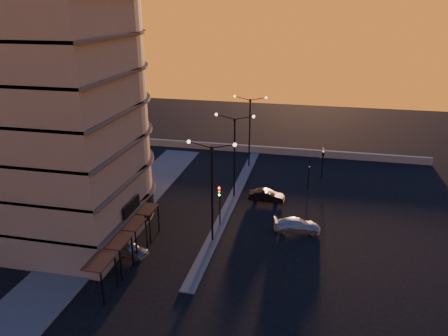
% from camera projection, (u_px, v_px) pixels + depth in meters
% --- Properties ---
extents(ground, '(120.00, 120.00, 0.00)m').
position_uv_depth(ground, '(213.00, 241.00, 40.00)').
color(ground, black).
rests_on(ground, ground).
extents(sidewalk_west, '(5.00, 40.00, 0.12)m').
position_uv_depth(sidewalk_west, '(125.00, 210.00, 45.78)').
color(sidewalk_west, '#535350').
rests_on(sidewalk_west, ground).
extents(median, '(1.20, 36.00, 0.12)m').
position_uv_depth(median, '(234.00, 196.00, 49.11)').
color(median, '#535350').
rests_on(median, ground).
extents(parapet, '(44.00, 0.50, 1.00)m').
position_uv_depth(parapet, '(269.00, 150.00, 63.16)').
color(parapet, slate).
rests_on(parapet, ground).
extents(building, '(14.35, 17.08, 25.00)m').
position_uv_depth(building, '(58.00, 105.00, 38.70)').
color(building, slate).
rests_on(building, ground).
extents(streetlamp_near, '(4.32, 0.32, 9.51)m').
position_uv_depth(streetlamp_near, '(212.00, 184.00, 38.03)').
color(streetlamp_near, black).
rests_on(streetlamp_near, ground).
extents(streetlamp_mid, '(4.32, 0.32, 9.51)m').
position_uv_depth(streetlamp_mid, '(234.00, 149.00, 47.16)').
color(streetlamp_mid, black).
rests_on(streetlamp_mid, ground).
extents(streetlamp_far, '(4.32, 0.32, 9.51)m').
position_uv_depth(streetlamp_far, '(250.00, 126.00, 56.29)').
color(streetlamp_far, black).
rests_on(streetlamp_far, ground).
extents(traffic_light_main, '(0.28, 0.44, 4.25)m').
position_uv_depth(traffic_light_main, '(220.00, 199.00, 41.61)').
color(traffic_light_main, black).
rests_on(traffic_light_main, ground).
extents(signal_east_a, '(0.13, 0.16, 3.60)m').
position_uv_depth(signal_east_a, '(309.00, 174.00, 50.47)').
color(signal_east_a, black).
rests_on(signal_east_a, ground).
extents(signal_east_b, '(0.42, 1.99, 3.60)m').
position_uv_depth(signal_east_b, '(323.00, 154.00, 53.40)').
color(signal_east_b, black).
rests_on(signal_east_b, ground).
extents(car_hatchback, '(3.90, 2.21, 1.25)m').
position_uv_depth(car_hatchback, '(128.00, 249.00, 37.47)').
color(car_hatchback, '#929499').
rests_on(car_hatchback, ground).
extents(car_sedan, '(3.86, 1.37, 1.27)m').
position_uv_depth(car_sedan, '(266.00, 196.00, 47.81)').
color(car_sedan, black).
rests_on(car_sedan, ground).
extents(car_wagon, '(4.61, 2.48, 1.27)m').
position_uv_depth(car_wagon, '(297.00, 225.00, 41.40)').
color(car_wagon, '#AEB3B6').
rests_on(car_wagon, ground).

